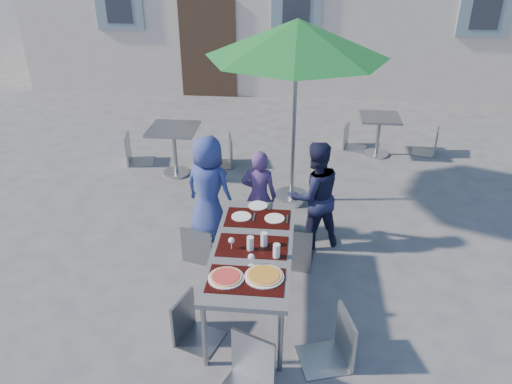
# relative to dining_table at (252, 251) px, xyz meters

# --- Properties ---
(ground) EXTENTS (90.00, 90.00, 0.00)m
(ground) POSITION_rel_dining_table_xyz_m (0.17, -0.08, -0.70)
(ground) COLOR #4C4C4F
(ground) RESTS_ON ground
(dining_table) EXTENTS (0.80, 1.85, 0.76)m
(dining_table) POSITION_rel_dining_table_xyz_m (0.00, 0.00, 0.00)
(dining_table) COLOR #404145
(dining_table) RESTS_ON ground
(pizza_near_left) EXTENTS (0.33, 0.33, 0.03)m
(pizza_near_left) POSITION_rel_dining_table_xyz_m (-0.18, -0.55, 0.07)
(pizza_near_left) COLOR white
(pizza_near_left) RESTS_ON dining_table
(pizza_near_right) EXTENTS (0.37, 0.37, 0.03)m
(pizza_near_right) POSITION_rel_dining_table_xyz_m (0.16, -0.49, 0.07)
(pizza_near_right) COLOR white
(pizza_near_right) RESTS_ON dining_table
(glassware) EXTENTS (0.52, 0.41, 0.15)m
(glassware) POSITION_rel_dining_table_xyz_m (0.07, -0.09, 0.13)
(glassware) COLOR silver
(glassware) RESTS_ON dining_table
(place_settings) EXTENTS (0.63, 0.48, 0.01)m
(place_settings) POSITION_rel_dining_table_xyz_m (-0.00, 0.64, 0.06)
(place_settings) COLOR white
(place_settings) RESTS_ON dining_table
(child_0) EXTENTS (0.79, 0.67, 1.38)m
(child_0) POSITION_rel_dining_table_xyz_m (-0.69, 1.31, -0.01)
(child_0) COLOR navy
(child_0) RESTS_ON ground
(child_1) EXTENTS (0.47, 0.33, 1.22)m
(child_1) POSITION_rel_dining_table_xyz_m (-0.06, 1.32, -0.08)
(child_1) COLOR #50346B
(child_1) RESTS_ON ground
(child_2) EXTENTS (0.78, 0.63, 1.40)m
(child_2) POSITION_rel_dining_table_xyz_m (0.62, 1.24, 0.00)
(child_2) COLOR #1A1D3A
(child_2) RESTS_ON ground
(chair_0) EXTENTS (0.49, 0.49, 0.90)m
(chair_0) POSITION_rel_dining_table_xyz_m (-0.71, 0.76, -0.17)
(chair_0) COLOR gray
(chair_0) RESTS_ON ground
(chair_1) EXTENTS (0.58, 0.58, 1.02)m
(chair_1) POSITION_rel_dining_table_xyz_m (0.14, 0.90, -0.10)
(chair_1) COLOR gray
(chair_1) RESTS_ON ground
(chair_2) EXTENTS (0.52, 0.53, 1.06)m
(chair_2) POSITION_rel_dining_table_xyz_m (0.39, 0.76, -0.07)
(chair_2) COLOR gray
(chair_2) RESTS_ON ground
(chair_3) EXTENTS (0.50, 0.49, 0.88)m
(chair_3) POSITION_rel_dining_table_xyz_m (-0.54, -0.54, -0.19)
(chair_3) COLOR gray
(chair_3) RESTS_ON ground
(chair_4) EXTENTS (0.54, 0.54, 0.98)m
(chair_4) POSITION_rel_dining_table_xyz_m (0.83, -0.69, -0.12)
(chair_4) COLOR gray
(chair_4) RESTS_ON ground
(chair_5) EXTENTS (0.56, 0.56, 0.96)m
(chair_5) POSITION_rel_dining_table_xyz_m (0.07, -1.08, -0.13)
(chair_5) COLOR #92979D
(chair_5) RESTS_ON ground
(patio_umbrella) EXTENTS (2.39, 2.39, 2.59)m
(patio_umbrella) POSITION_rel_dining_table_xyz_m (0.32, 2.37, 1.63)
(patio_umbrella) COLOR #B8BBC0
(patio_umbrella) RESTS_ON ground
(cafe_table_0) EXTENTS (0.75, 0.75, 0.80)m
(cafe_table_0) POSITION_rel_dining_table_xyz_m (-1.59, 3.08, -0.13)
(cafe_table_0) COLOR #B8BBC0
(cafe_table_0) RESTS_ON ground
(bg_chair_l_0) EXTENTS (0.50, 0.49, 0.94)m
(bg_chair_l_0) POSITION_rel_dining_table_xyz_m (-2.40, 3.45, -0.14)
(bg_chair_l_0) COLOR #8E9599
(bg_chair_l_0) RESTS_ON ground
(bg_chair_r_0) EXTENTS (0.50, 0.50, 0.94)m
(bg_chair_r_0) POSITION_rel_dining_table_xyz_m (-0.85, 3.51, -0.15)
(bg_chair_r_0) COLOR gray
(bg_chair_r_0) RESTS_ON ground
(cafe_table_1) EXTENTS (0.67, 0.67, 0.72)m
(cafe_table_1) POSITION_rel_dining_table_xyz_m (1.76, 4.21, -0.22)
(cafe_table_1) COLOR #B8BBC0
(cafe_table_1) RESTS_ON ground
(bg_chair_l_1) EXTENTS (0.46, 0.46, 0.84)m
(bg_chair_l_1) POSITION_rel_dining_table_xyz_m (1.32, 4.48, -0.21)
(bg_chair_l_1) COLOR gray
(bg_chair_l_1) RESTS_ON ground
(bg_chair_r_1) EXTENTS (0.49, 0.48, 0.89)m
(bg_chair_r_1) POSITION_rel_dining_table_xyz_m (2.71, 4.35, -0.18)
(bg_chair_r_1) COLOR gray
(bg_chair_r_1) RESTS_ON ground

